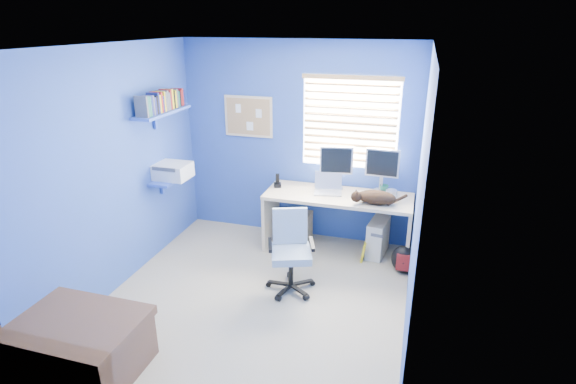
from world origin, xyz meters
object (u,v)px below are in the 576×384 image
(laptop, at_px, (328,184))
(tower_pc, at_px, (378,237))
(desk, at_px, (337,223))
(cat, at_px, (376,197))
(office_chair, at_px, (291,261))

(laptop, relative_size, tower_pc, 0.73)
(desk, bearing_deg, laptop, 167.72)
(tower_pc, bearing_deg, desk, -167.38)
(laptop, relative_size, cat, 0.75)
(office_chair, bearing_deg, cat, 46.73)
(laptop, height_order, cat, laptop)
(cat, distance_m, office_chair, 1.23)
(desk, xyz_separation_m, laptop, (-0.14, 0.03, 0.48))
(desk, relative_size, laptop, 5.32)
(tower_pc, bearing_deg, office_chair, -120.32)
(desk, bearing_deg, office_chair, -107.74)
(tower_pc, height_order, office_chair, office_chair)
(desk, xyz_separation_m, office_chair, (-0.31, -0.98, -0.05))
(desk, relative_size, tower_pc, 3.90)
(cat, bearing_deg, desk, 141.92)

